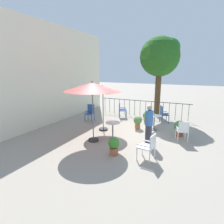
% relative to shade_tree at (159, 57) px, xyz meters
% --- Properties ---
extents(ground_plane, '(60.00, 60.00, 0.00)m').
position_rel_shade_tree_xyz_m(ground_plane, '(-4.27, 0.74, -3.71)').
color(ground_plane, '#A09586').
extents(villa_facade, '(10.67, 0.30, 5.36)m').
position_rel_shade_tree_xyz_m(villa_facade, '(-4.27, 5.00, -1.03)').
color(villa_facade, '#EFE7C9').
rests_on(villa_facade, ground).
extents(terrace_railing, '(0.03, 5.85, 1.01)m').
position_rel_shade_tree_xyz_m(terrace_railing, '(-0.65, 0.74, -3.03)').
color(terrace_railing, black).
rests_on(terrace_railing, ground).
extents(shade_tree, '(2.55, 2.43, 4.95)m').
position_rel_shade_tree_xyz_m(shade_tree, '(0.00, 0.00, 0.00)').
color(shade_tree, brown).
rests_on(shade_tree, ground).
extents(patio_umbrella_0, '(2.25, 2.25, 2.53)m').
position_rel_shade_tree_xyz_m(patio_umbrella_0, '(-5.64, 1.43, -1.43)').
color(patio_umbrella_0, '#2D2D2D').
rests_on(patio_umbrella_0, ground).
extents(patio_umbrella_1, '(1.80, 1.80, 2.28)m').
position_rel_shade_tree_xyz_m(patio_umbrella_1, '(-4.19, 1.73, -1.68)').
color(patio_umbrella_1, '#2D2D2D').
rests_on(patio_umbrella_1, ground).
extents(cafe_table_0, '(0.62, 0.62, 0.75)m').
position_rel_shade_tree_xyz_m(cafe_table_0, '(-5.08, 0.79, -3.20)').
color(cafe_table_0, silver).
rests_on(cafe_table_0, ground).
extents(cafe_table_1, '(0.65, 0.65, 0.76)m').
position_rel_shade_tree_xyz_m(cafe_table_1, '(-3.11, -0.56, -3.19)').
color(cafe_table_1, white).
rests_on(cafe_table_1, ground).
extents(patio_chair_0, '(0.59, 0.59, 0.96)m').
position_rel_shade_tree_xyz_m(patio_chair_0, '(-1.59, -0.71, -3.16)').
color(patio_chair_0, '#294F93').
rests_on(patio_chair_0, ground).
extents(patio_chair_1, '(0.59, 0.60, 0.94)m').
position_rel_shade_tree_xyz_m(patio_chair_1, '(-1.53, 1.86, -3.17)').
color(patio_chair_1, '#2C4E8F').
rests_on(patio_chair_1, ground).
extents(patio_chair_2, '(0.56, 0.56, 0.90)m').
position_rel_shade_tree_xyz_m(patio_chair_2, '(-4.13, -1.98, -3.19)').
color(patio_chair_2, white).
rests_on(patio_chair_2, ground).
extents(patio_chair_3, '(0.53, 0.51, 0.96)m').
position_rel_shade_tree_xyz_m(patio_chair_3, '(-3.03, 3.22, -3.17)').
color(patio_chair_3, '#25509A').
rests_on(patio_chair_3, ground).
extents(patio_chair_4, '(0.56, 0.55, 0.91)m').
position_rel_shade_tree_xyz_m(patio_chair_4, '(-6.31, -1.11, -3.19)').
color(patio_chair_4, white).
rests_on(patio_chair_4, ground).
extents(potted_plant_0, '(0.52, 0.52, 0.71)m').
position_rel_shade_tree_xyz_m(potted_plant_0, '(-3.47, -1.80, -3.31)').
color(potted_plant_0, '#A34C2F').
rests_on(potted_plant_0, ground).
extents(potted_plant_1, '(0.41, 0.41, 0.65)m').
position_rel_shade_tree_xyz_m(potted_plant_1, '(-6.46, 0.10, -3.35)').
color(potted_plant_1, '#AE5938').
rests_on(potted_plant_1, ground).
extents(potted_plant_2, '(0.43, 0.43, 0.65)m').
position_rel_shade_tree_xyz_m(potted_plant_2, '(-3.23, 0.25, -3.33)').
color(potted_plant_2, '#C16F43').
rests_on(potted_plant_2, ground).
extents(potted_plant_3, '(0.47, 0.47, 0.61)m').
position_rel_shade_tree_xyz_m(potted_plant_3, '(-1.85, 0.15, -3.37)').
color(potted_plant_3, '#A85A31').
rests_on(potted_plant_3, ground).
extents(standing_person, '(0.43, 0.43, 1.61)m').
position_rel_shade_tree_xyz_m(standing_person, '(-4.91, -0.74, -2.89)').
color(standing_person, '#33333D').
rests_on(standing_person, ground).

